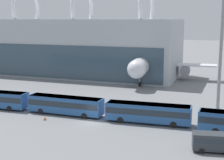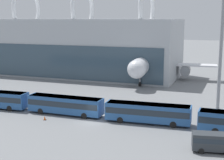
{
  "view_description": "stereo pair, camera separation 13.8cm",
  "coord_description": "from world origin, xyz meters",
  "px_view_note": "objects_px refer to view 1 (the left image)",
  "views": [
    {
      "loc": [
        21.02,
        -47.66,
        16.16
      ],
      "look_at": [
        -2.41,
        15.76,
        4.0
      ],
      "focal_mm": 55.0,
      "sensor_mm": 36.0,
      "label": 1
    },
    {
      "loc": [
        21.15,
        -47.62,
        16.16
      ],
      "look_at": [
        -2.41,
        15.76,
        4.0
      ],
      "focal_mm": 55.0,
      "sensor_mm": 36.0,
      "label": 2
    }
  ],
  "objects_px": {
    "floodlight_mast": "(224,1)",
    "service_van_foreground": "(214,141)",
    "shuttle_bus_2": "(65,104)",
    "airliner_at_gate_far": "(147,61)",
    "traffic_cone_1": "(45,118)",
    "shuttle_bus_3": "(148,112)"
  },
  "relations": [
    {
      "from": "shuttle_bus_2",
      "to": "traffic_cone_1",
      "type": "height_order",
      "value": "shuttle_bus_2"
    },
    {
      "from": "service_van_foreground",
      "to": "floodlight_mast",
      "type": "bearing_deg",
      "value": -98.8
    },
    {
      "from": "shuttle_bus_2",
      "to": "airliner_at_gate_far",
      "type": "bearing_deg",
      "value": 84.16
    },
    {
      "from": "airliner_at_gate_far",
      "to": "service_van_foreground",
      "type": "bearing_deg",
      "value": 17.55
    },
    {
      "from": "shuttle_bus_3",
      "to": "floodlight_mast",
      "type": "relative_size",
      "value": 0.49
    },
    {
      "from": "airliner_at_gate_far",
      "to": "floodlight_mast",
      "type": "height_order",
      "value": "floodlight_mast"
    },
    {
      "from": "shuttle_bus_3",
      "to": "service_van_foreground",
      "type": "relative_size",
      "value": 2.46
    },
    {
      "from": "airliner_at_gate_far",
      "to": "traffic_cone_1",
      "type": "height_order",
      "value": "airliner_at_gate_far"
    },
    {
      "from": "shuttle_bus_2",
      "to": "traffic_cone_1",
      "type": "xyz_separation_m",
      "value": [
        -1.6,
        -4.08,
        -1.51
      ]
    },
    {
      "from": "shuttle_bus_2",
      "to": "floodlight_mast",
      "type": "distance_m",
      "value": 32.37
    },
    {
      "from": "floodlight_mast",
      "to": "traffic_cone_1",
      "type": "distance_m",
      "value": 36.11
    },
    {
      "from": "traffic_cone_1",
      "to": "service_van_foreground",
      "type": "bearing_deg",
      "value": -9.37
    },
    {
      "from": "traffic_cone_1",
      "to": "airliner_at_gate_far",
      "type": "bearing_deg",
      "value": 82.72
    },
    {
      "from": "airliner_at_gate_far",
      "to": "traffic_cone_1",
      "type": "relative_size",
      "value": 55.56
    },
    {
      "from": "airliner_at_gate_far",
      "to": "service_van_foreground",
      "type": "distance_m",
      "value": 52.34
    },
    {
      "from": "floodlight_mast",
      "to": "shuttle_bus_2",
      "type": "bearing_deg",
      "value": -151.8
    },
    {
      "from": "shuttle_bus_2",
      "to": "service_van_foreground",
      "type": "relative_size",
      "value": 2.43
    },
    {
      "from": "service_van_foreground",
      "to": "traffic_cone_1",
      "type": "relative_size",
      "value": 8.22
    },
    {
      "from": "service_van_foreground",
      "to": "traffic_cone_1",
      "type": "height_order",
      "value": "service_van_foreground"
    },
    {
      "from": "floodlight_mast",
      "to": "service_van_foreground",
      "type": "bearing_deg",
      "value": -87.93
    },
    {
      "from": "shuttle_bus_2",
      "to": "service_van_foreground",
      "type": "bearing_deg",
      "value": -18.84
    },
    {
      "from": "floodlight_mast",
      "to": "traffic_cone_1",
      "type": "xyz_separation_m",
      "value": [
        -25.74,
        -17.02,
        -18.75
      ]
    }
  ]
}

